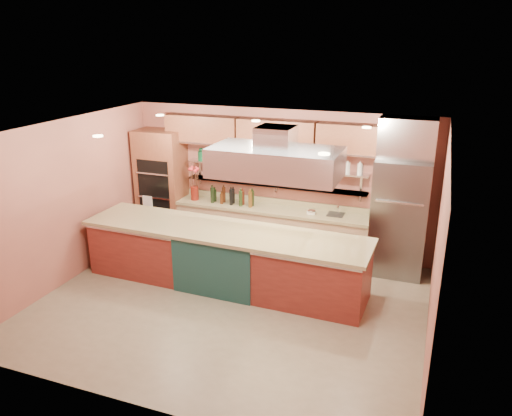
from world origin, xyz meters
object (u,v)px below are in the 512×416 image
at_px(island, 224,257).
at_px(flower_vase, 195,193).
at_px(green_canister, 253,161).
at_px(copper_kettle, 216,158).
at_px(refrigerator, 399,218).
at_px(kitchen_scale, 311,211).

xyz_separation_m(island, flower_vase, (-1.31, 1.51, 0.57)).
bearing_deg(island, green_canister, 95.51).
distance_m(flower_vase, copper_kettle, 0.85).
distance_m(island, flower_vase, 2.08).
xyz_separation_m(flower_vase, copper_kettle, (0.40, 0.22, 0.71)).
distance_m(refrigerator, island, 3.15).
bearing_deg(island, flower_vase, 132.27).
height_order(island, flower_vase, flower_vase).
relative_size(island, kitchen_scale, 32.00).
height_order(island, kitchen_scale, kitchen_scale).
bearing_deg(island, refrigerator, 30.35).
xyz_separation_m(refrigerator, island, (-2.72, -1.50, -0.54)).
relative_size(flower_vase, green_canister, 1.73).
height_order(flower_vase, copper_kettle, copper_kettle).
relative_size(flower_vase, copper_kettle, 1.61).
bearing_deg(green_canister, island, -85.86).
height_order(refrigerator, flower_vase, refrigerator).
relative_size(flower_vase, kitchen_scale, 1.88).
xyz_separation_m(island, copper_kettle, (-0.91, 1.73, 1.28)).
height_order(kitchen_scale, copper_kettle, copper_kettle).
xyz_separation_m(island, green_canister, (-0.13, 1.73, 1.29)).
bearing_deg(kitchen_scale, copper_kettle, 155.27).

